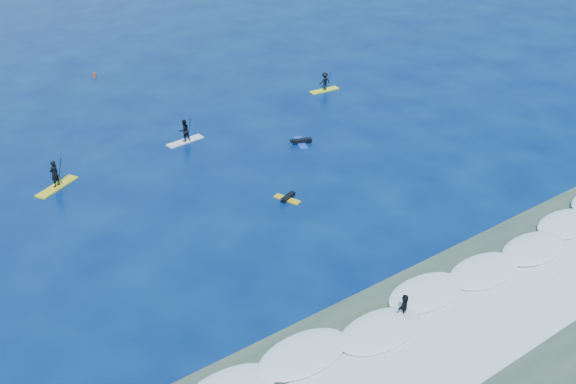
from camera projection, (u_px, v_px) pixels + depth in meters
ground at (301, 221)px, 40.16m from camera, size 160.00×160.00×0.00m
shallow_water at (477, 350)px, 30.29m from camera, size 90.00×13.00×0.01m
breaking_wave at (416, 305)px, 33.11m from camera, size 40.00×6.00×0.30m
whitewater at (461, 338)px, 31.00m from camera, size 34.00×5.00×0.02m
sup_paddler_left at (55, 178)px, 43.49m from camera, size 3.32×2.36×2.34m
sup_paddler_center at (184, 132)px, 49.74m from camera, size 3.11×1.08×2.14m
sup_paddler_right at (325, 83)px, 59.33m from camera, size 2.92×0.94×2.02m
prone_paddler_near at (287, 198)px, 42.32m from camera, size 1.44×1.91×0.39m
prone_paddler_far at (301, 141)px, 49.80m from camera, size 1.71×2.27×0.46m
wave_surfer at (404, 306)px, 31.91m from camera, size 1.76×1.23×1.26m
marker_buoy at (95, 75)px, 62.69m from camera, size 0.25×0.25×0.61m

